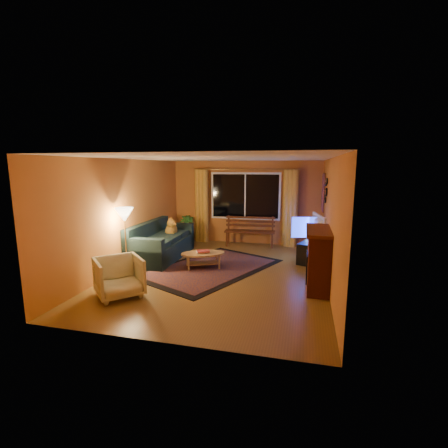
% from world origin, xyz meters
% --- Properties ---
extents(floor, '(4.50, 6.00, 0.02)m').
position_xyz_m(floor, '(0.00, 0.00, -0.01)').
color(floor, brown).
rests_on(floor, ground).
extents(ceiling, '(4.50, 6.00, 0.02)m').
position_xyz_m(ceiling, '(0.00, 0.00, 2.51)').
color(ceiling, white).
rests_on(ceiling, ground).
extents(wall_back, '(4.50, 0.02, 2.50)m').
position_xyz_m(wall_back, '(0.00, 3.01, 1.25)').
color(wall_back, '#C67532').
rests_on(wall_back, ground).
extents(wall_left, '(0.02, 6.00, 2.50)m').
position_xyz_m(wall_left, '(-2.26, 0.00, 1.25)').
color(wall_left, '#C67532').
rests_on(wall_left, ground).
extents(wall_right, '(0.02, 6.00, 2.50)m').
position_xyz_m(wall_right, '(2.26, 0.00, 1.25)').
color(wall_right, '#C67532').
rests_on(wall_right, ground).
extents(window, '(2.00, 0.02, 1.30)m').
position_xyz_m(window, '(0.00, 2.94, 1.45)').
color(window, black).
rests_on(window, wall_back).
extents(curtain_rod, '(3.20, 0.03, 0.03)m').
position_xyz_m(curtain_rod, '(0.00, 2.90, 2.25)').
color(curtain_rod, '#BF8C3F').
rests_on(curtain_rod, wall_back).
extents(curtain_left, '(0.36, 0.36, 2.24)m').
position_xyz_m(curtain_left, '(-1.35, 2.88, 1.12)').
color(curtain_left, gold).
rests_on(curtain_left, ground).
extents(curtain_right, '(0.36, 0.36, 2.24)m').
position_xyz_m(curtain_right, '(1.35, 2.88, 1.12)').
color(curtain_right, gold).
rests_on(curtain_right, ground).
extents(bench, '(1.49, 0.53, 0.44)m').
position_xyz_m(bench, '(0.21, 2.60, 0.22)').
color(bench, '#441D0C').
rests_on(bench, ground).
extents(potted_plant, '(0.58, 0.58, 0.81)m').
position_xyz_m(potted_plant, '(-1.82, 2.75, 0.41)').
color(potted_plant, '#235B1E').
rests_on(potted_plant, ground).
extents(sofa, '(1.02, 2.30, 0.92)m').
position_xyz_m(sofa, '(-1.77, 0.81, 0.46)').
color(sofa, black).
rests_on(sofa, ground).
extents(dog, '(0.41, 0.48, 0.44)m').
position_xyz_m(dog, '(-1.72, 1.32, 0.68)').
color(dog, '#A06F27').
rests_on(dog, sofa).
extents(armchair, '(1.06, 1.06, 0.80)m').
position_xyz_m(armchair, '(-1.45, -1.72, 0.40)').
color(armchair, beige).
rests_on(armchair, ground).
extents(floor_lamp, '(0.30, 0.30, 1.45)m').
position_xyz_m(floor_lamp, '(-2.00, -0.53, 0.73)').
color(floor_lamp, '#BF8C3F').
rests_on(floor_lamp, ground).
extents(rug, '(3.20, 3.78, 0.02)m').
position_xyz_m(rug, '(-0.32, 0.26, 0.01)').
color(rug, '#632B0C').
rests_on(rug, ground).
extents(coffee_table, '(1.34, 1.34, 0.37)m').
position_xyz_m(coffee_table, '(-0.48, 0.23, 0.18)').
color(coffee_table, tan).
rests_on(coffee_table, ground).
extents(tv_console, '(0.79, 1.30, 0.51)m').
position_xyz_m(tv_console, '(2.00, 1.51, 0.26)').
color(tv_console, black).
rests_on(tv_console, ground).
extents(television, '(0.39, 1.13, 0.65)m').
position_xyz_m(television, '(2.00, 1.51, 0.84)').
color(television, black).
rests_on(television, tv_console).
extents(fireplace, '(0.40, 1.20, 1.10)m').
position_xyz_m(fireplace, '(2.05, -0.40, 0.55)').
color(fireplace, maroon).
rests_on(fireplace, ground).
extents(mirror_cluster, '(0.06, 0.60, 0.56)m').
position_xyz_m(mirror_cluster, '(2.21, 1.30, 1.80)').
color(mirror_cluster, black).
rests_on(mirror_cluster, wall_right).
extents(painting, '(0.04, 0.76, 0.96)m').
position_xyz_m(painting, '(2.22, 2.45, 1.65)').
color(painting, '#E94828').
rests_on(painting, wall_right).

